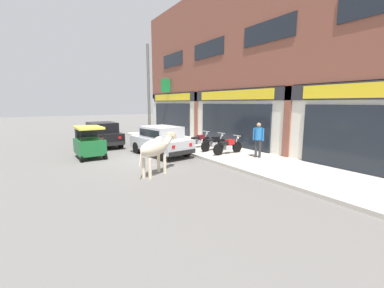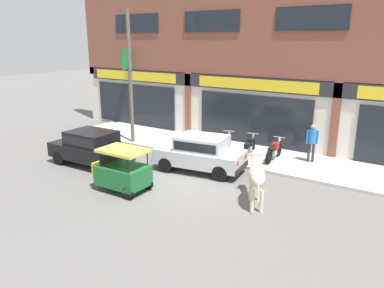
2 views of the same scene
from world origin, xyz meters
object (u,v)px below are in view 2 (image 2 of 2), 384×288
object	(u,v)px
auto_rickshaw	(121,172)
utility_pole	(130,78)
pedestrian	(312,139)
motorcycle_2	(274,151)
car_0	(91,146)
cow	(257,175)
car_1	(201,152)
motorcycle_0	(225,144)
motorcycle_1	(249,147)

from	to	relation	value
auto_rickshaw	utility_pole	bearing A→B (deg)	129.02
auto_rickshaw	pedestrian	xyz separation A→B (m)	(4.64, 6.46, 0.46)
pedestrian	utility_pole	xyz separation A→B (m)	(-8.43, -1.78, 2.18)
motorcycle_2	car_0	bearing A→B (deg)	-143.81
pedestrian	utility_pole	world-z (taller)	utility_pole
cow	car_1	distance (m)	3.61
motorcycle_0	utility_pole	size ratio (longest dim) A/B	0.28
cow	car_1	size ratio (longest dim) A/B	0.52
motorcycle_1	auto_rickshaw	bearing A→B (deg)	-109.70
car_0	utility_pole	size ratio (longest dim) A/B	0.58
car_1	utility_pole	distance (m)	5.79
motorcycle_1	pedestrian	world-z (taller)	pedestrian
pedestrian	cow	bearing A→B (deg)	-92.76
cow	motorcycle_1	bearing A→B (deg)	118.07
car_0	motorcycle_0	xyz separation A→B (m)	(3.98, 4.35, -0.30)
cow	motorcycle_1	xyz separation A→B (m)	(-2.31, 4.34, -0.49)
motorcycle_1	utility_pole	size ratio (longest dim) A/B	0.28
cow	car_0	size ratio (longest dim) A/B	0.53
cow	auto_rickshaw	size ratio (longest dim) A/B	0.97
utility_pole	motorcycle_2	bearing A→B (deg)	9.48
cow	auto_rickshaw	xyz separation A→B (m)	(-4.41, -1.51, -0.35)
car_1	pedestrian	size ratio (longest dim) A/B	2.36
motorcycle_1	motorcycle_2	distance (m)	1.16
car_1	motorcycle_1	distance (m)	2.81
motorcycle_0	cow	bearing A→B (deg)	-50.35
motorcycle_0	pedestrian	xyz separation A→B (m)	(3.66, 0.82, 0.60)
motorcycle_0	pedestrian	world-z (taller)	pedestrian
auto_rickshaw	utility_pole	size ratio (longest dim) A/B	0.32
cow	utility_pole	bearing A→B (deg)	158.87
motorcycle_0	motorcycle_2	xyz separation A→B (m)	(2.27, 0.22, 0.00)
auto_rickshaw	motorcycle_0	xyz separation A→B (m)	(0.99, 5.64, -0.14)
motorcycle_1	motorcycle_2	world-z (taller)	same
motorcycle_1	pedestrian	bearing A→B (deg)	13.48
pedestrian	car_0	bearing A→B (deg)	-145.90
cow	pedestrian	distance (m)	4.95
pedestrian	utility_pole	distance (m)	8.89
auto_rickshaw	cow	bearing A→B (deg)	18.92
car_0	car_1	world-z (taller)	same
motorcycle_1	cow	bearing A→B (deg)	-61.93
car_1	motorcycle_1	world-z (taller)	car_1
car_1	motorcycle_2	xyz separation A→B (m)	(2.03, 2.66, -0.30)
auto_rickshaw	motorcycle_0	distance (m)	5.72
car_0	motorcycle_0	world-z (taller)	car_0
cow	utility_pole	size ratio (longest dim) A/B	0.31
motorcycle_0	utility_pole	world-z (taller)	utility_pole
car_0	cow	bearing A→B (deg)	1.72
utility_pole	car_0	bearing A→B (deg)	-76.71
car_1	pedestrian	world-z (taller)	pedestrian
cow	motorcycle_2	distance (m)	4.52
motorcycle_2	pedestrian	xyz separation A→B (m)	(1.39, 0.60, 0.60)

